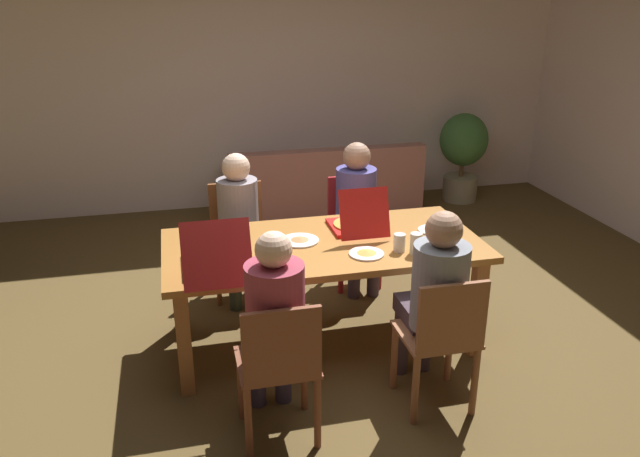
{
  "coord_description": "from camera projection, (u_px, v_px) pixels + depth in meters",
  "views": [
    {
      "loc": [
        -0.92,
        -3.77,
        2.39
      ],
      "look_at": [
        0.0,
        0.1,
        0.82
      ],
      "focal_mm": 35.05,
      "sensor_mm": 36.0,
      "label": 1
    }
  ],
  "objects": [
    {
      "name": "ground_plane",
      "position": [
        323.0,
        340.0,
        4.49
      ],
      "size": [
        20.0,
        20.0,
        0.0
      ],
      "primitive_type": "plane",
      "color": "brown"
    },
    {
      "name": "back_wall",
      "position": [
        255.0,
        75.0,
        6.81
      ],
      "size": [
        7.04,
        0.12,
        2.9
      ],
      "primitive_type": "cube",
      "color": "#F4DDD3",
      "rests_on": "ground"
    },
    {
      "name": "dining_table",
      "position": [
        323.0,
        255.0,
        4.24
      ],
      "size": [
        2.13,
        1.01,
        0.76
      ],
      "color": "#A4682C",
      "rests_on": "ground"
    },
    {
      "name": "chair_0",
      "position": [
        238.0,
        232.0,
        5.07
      ],
      "size": [
        0.45,
        0.41,
        0.89
      ],
      "color": "brown",
      "rests_on": "ground"
    },
    {
      "name": "person_0",
      "position": [
        239.0,
        215.0,
        4.87
      ],
      "size": [
        0.32,
        0.48,
        1.18
      ],
      "color": "#374338",
      "rests_on": "ground"
    },
    {
      "name": "chair_1",
      "position": [
        279.0,
        365.0,
        3.31
      ],
      "size": [
        0.43,
        0.4,
        0.89
      ],
      "color": "brown",
      "rests_on": "ground"
    },
    {
      "name": "person_1",
      "position": [
        274.0,
        316.0,
        3.35
      ],
      "size": [
        0.31,
        0.49,
        1.23
      ],
      "color": "#3B324D",
      "rests_on": "ground"
    },
    {
      "name": "chair_2",
      "position": [
        353.0,
        227.0,
        5.26
      ],
      "size": [
        0.39,
        0.41,
        0.89
      ],
      "color": "#AF2429",
      "rests_on": "ground"
    },
    {
      "name": "person_2",
      "position": [
        357.0,
        204.0,
        5.06
      ],
      "size": [
        0.33,
        0.48,
        1.22
      ],
      "color": "#43344B",
      "rests_on": "ground"
    },
    {
      "name": "chair_3",
      "position": [
        442.0,
        337.0,
        3.58
      ],
      "size": [
        0.43,
        0.41,
        0.89
      ],
      "color": "brown",
      "rests_on": "ground"
    },
    {
      "name": "person_3",
      "position": [
        435.0,
        291.0,
        3.63
      ],
      "size": [
        0.32,
        0.55,
        1.23
      ],
      "color": "#42333D",
      "rests_on": "ground"
    },
    {
      "name": "pizza_box_0",
      "position": [
        356.0,
        224.0,
        4.4
      ],
      "size": [
        0.34,
        0.45,
        0.35
      ],
      "color": "red",
      "rests_on": "dining_table"
    },
    {
      "name": "pizza_box_1",
      "position": [
        215.0,
        262.0,
        3.78
      ],
      "size": [
        0.4,
        0.57,
        0.38
      ],
      "color": "#AE2221",
      "rests_on": "dining_table"
    },
    {
      "name": "plate_0",
      "position": [
        433.0,
        230.0,
        4.4
      ],
      "size": [
        0.21,
        0.21,
        0.03
      ],
      "color": "white",
      "rests_on": "dining_table"
    },
    {
      "name": "plate_1",
      "position": [
        366.0,
        253.0,
        4.02
      ],
      "size": [
        0.23,
        0.23,
        0.03
      ],
      "color": "white",
      "rests_on": "dining_table"
    },
    {
      "name": "plate_2",
      "position": [
        300.0,
        240.0,
        4.22
      ],
      "size": [
        0.26,
        0.26,
        0.03
      ],
      "color": "white",
      "rests_on": "dining_table"
    },
    {
      "name": "drinking_glass_0",
      "position": [
        399.0,
        243.0,
        4.05
      ],
      "size": [
        0.08,
        0.08,
        0.12
      ],
      "primitive_type": "cylinder",
      "color": "silver",
      "rests_on": "dining_table"
    },
    {
      "name": "drinking_glass_1",
      "position": [
        416.0,
        244.0,
        4.01
      ],
      "size": [
        0.08,
        0.08,
        0.14
      ],
      "primitive_type": "cylinder",
      "color": "silver",
      "rests_on": "dining_table"
    },
    {
      "name": "couch",
      "position": [
        323.0,
        191.0,
        6.77
      ],
      "size": [
        2.04,
        0.83,
        0.82
      ],
      "color": "#9C6457",
      "rests_on": "ground"
    },
    {
      "name": "potted_plant",
      "position": [
        463.0,
        150.0,
        7.18
      ],
      "size": [
        0.55,
        0.55,
        1.02
      ],
      "color": "gray",
      "rests_on": "ground"
    }
  ]
}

